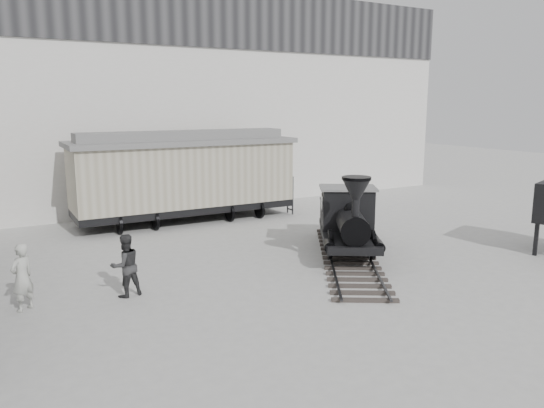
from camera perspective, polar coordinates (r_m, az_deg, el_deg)
ground at (r=15.22m, az=8.19°, el=-9.75°), size 90.00×90.00×0.00m
north_wall at (r=27.60m, az=-11.41°, el=11.10°), size 34.00×2.51×11.00m
locomotive at (r=18.96m, az=8.17°, el=-2.14°), size 6.03×8.14×2.99m
boxcar at (r=24.23m, az=-9.40°, el=3.17°), size 10.11×3.37×4.11m
visitor_a at (r=15.21m, az=-25.29°, el=-7.15°), size 0.78×0.73×1.79m
visitor_b at (r=15.32m, az=-15.49°, el=-6.39°), size 0.97×0.81×1.78m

